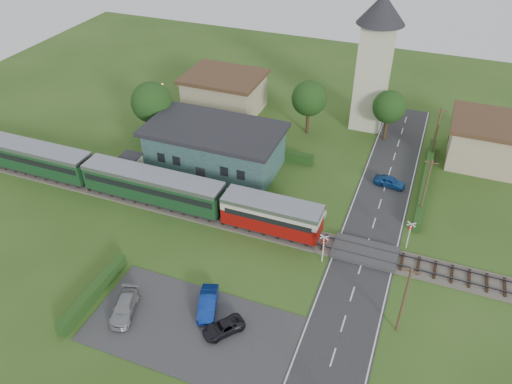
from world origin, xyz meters
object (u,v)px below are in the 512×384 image
(train, at_px, (128,180))
(car_park_silver, at_px, (124,307))
(car_park_blue, at_px, (208,303))
(crossing_signal_near, at_px, (324,244))
(pedestrian_near, at_px, (240,192))
(crossing_signal_far, at_px, (410,231))
(car_on_road, at_px, (389,181))
(car_park_dark, at_px, (223,328))
(church_tower, at_px, (376,53))
(equipment_hut, at_px, (131,165))
(station_building, at_px, (215,147))
(house_west, at_px, (224,93))
(pedestrian_far, at_px, (135,171))
(house_east, at_px, (486,141))

(train, height_order, car_park_silver, train)
(car_park_blue, bearing_deg, car_park_silver, -173.97)
(crossing_signal_near, height_order, pedestrian_near, crossing_signal_near)
(crossing_signal_far, xyz_separation_m, car_on_road, (-3.26, 9.97, -1.49))
(crossing_signal_far, relative_size, pedestrian_near, 1.84)
(train, bearing_deg, car_park_dark, -37.45)
(church_tower, xyz_separation_m, crossing_signal_near, (1.40, -28.41, -8.08))
(equipment_hut, bearing_deg, crossing_signal_far, -1.46)
(crossing_signal_near, relative_size, car_on_road, 0.93)
(car_park_blue, relative_size, car_park_silver, 0.94)
(station_building, distance_m, crossing_signal_far, 24.51)
(car_park_dark, bearing_deg, car_on_road, 108.65)
(train, relative_size, car_park_silver, 10.05)
(train, relative_size, house_west, 4.00)
(car_park_blue, bearing_deg, car_on_road, 46.03)
(car_park_dark, xyz_separation_m, pedestrian_far, (-18.62, 16.42, 0.63))
(church_tower, relative_size, crossing_signal_far, 5.37)
(crossing_signal_far, distance_m, pedestrian_near, 18.06)
(car_on_road, height_order, car_park_silver, car_park_silver)
(car_park_blue, relative_size, pedestrian_near, 2.28)
(station_building, xyz_separation_m, car_park_dark, (11.07, -22.33, -2.13))
(equipment_hut, xyz_separation_m, station_building, (8.00, 5.79, 0.95))
(train, xyz_separation_m, pedestrian_near, (11.92, 3.32, -0.84))
(house_west, distance_m, car_park_dark, 39.80)
(station_building, relative_size, car_park_blue, 3.94)
(church_tower, bearing_deg, car_park_blue, -99.24)
(station_building, distance_m, pedestrian_far, 9.71)
(church_tower, bearing_deg, house_west, -171.47)
(car_park_silver, xyz_separation_m, pedestrian_near, (3.09, 17.84, 0.64))
(crossing_signal_far, relative_size, pedestrian_far, 2.21)
(car_park_dark, bearing_deg, pedestrian_far, 177.09)
(car_park_silver, bearing_deg, pedestrian_near, 63.86)
(house_east, height_order, crossing_signal_far, house_east)
(train, bearing_deg, house_west, 86.67)
(crossing_signal_near, distance_m, pedestrian_near, 12.27)
(crossing_signal_near, distance_m, car_on_road, 15.36)
(car_on_road, bearing_deg, house_west, 72.81)
(pedestrian_far, bearing_deg, equipment_hut, 75.36)
(car_park_dark, bearing_deg, crossing_signal_far, 89.96)
(car_park_silver, height_order, pedestrian_far, pedestrian_far)
(church_tower, relative_size, crossing_signal_near, 5.37)
(house_east, bearing_deg, crossing_signal_near, -119.13)
(house_west, xyz_separation_m, house_east, (35.00, -1.00, 0.00))
(house_east, bearing_deg, house_west, 178.36)
(car_on_road, relative_size, car_park_blue, 0.87)
(station_building, xyz_separation_m, car_park_blue, (8.88, -20.62, -1.94))
(equipment_hut, xyz_separation_m, car_on_road, (28.34, 9.16, -1.10))
(crossing_signal_far, height_order, car_on_road, crossing_signal_far)
(car_on_road, bearing_deg, house_east, -39.46)
(house_east, height_order, pedestrian_near, house_east)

